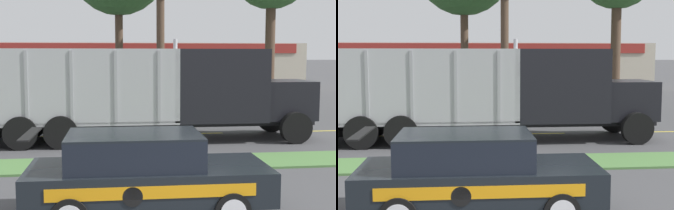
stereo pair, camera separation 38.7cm
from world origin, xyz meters
TOP-DOWN VIEW (x-y plane):
  - grass_verge at (0.00, 7.51)m, footprint 120.00×1.80m
  - centre_line_3 at (-4.13, 12.41)m, footprint 2.40×0.14m
  - centre_line_4 at (1.27, 12.41)m, footprint 2.40×0.14m
  - centre_line_5 at (6.67, 12.41)m, footprint 2.40×0.14m
  - dump_truck_lead at (0.62, 11.23)m, footprint 11.92×2.78m
  - rally_car at (-1.19, 3.47)m, footprint 4.48×2.01m
  - store_building_backdrop at (-4.59, 39.57)m, footprint 39.03×12.10m

SIDE VIEW (x-z plane):
  - centre_line_3 at x=-4.13m, z-range 0.00..0.01m
  - centre_line_4 at x=1.27m, z-range 0.00..0.01m
  - centre_line_5 at x=6.67m, z-range 0.00..0.01m
  - grass_verge at x=0.00m, z-range 0.00..0.06m
  - rally_car at x=-1.19m, z-range 0.01..1.61m
  - dump_truck_lead at x=0.62m, z-range -0.13..3.40m
  - store_building_backdrop at x=-4.59m, z-range 0.00..4.03m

